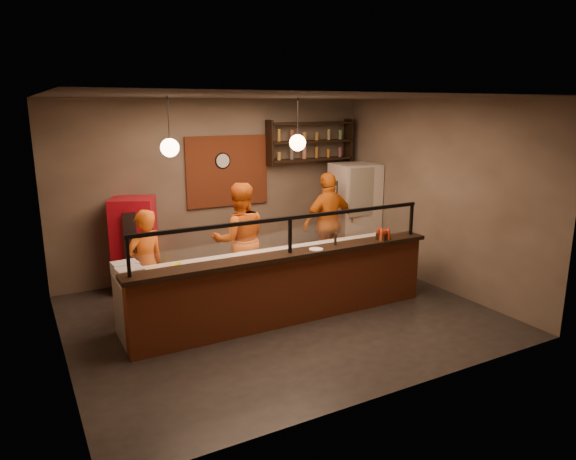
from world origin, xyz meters
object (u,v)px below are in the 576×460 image
fridge (354,213)px  condiment_caddy (383,236)px  wall_clock (222,161)px  red_cooler (135,245)px  pizza_dough (248,256)px  cook_left (146,264)px  cook_right (329,223)px  pepper_mill (335,239)px  cook_mid (240,240)px

fridge → condiment_caddy: bearing=-109.8°
wall_clock → condiment_caddy: size_ratio=1.57×
red_cooler → pizza_dough: red_cooler is taller
wall_clock → pizza_dough: wall_clock is taller
cook_left → cook_right: bearing=167.3°
cook_right → fridge: bearing=-160.5°
cook_right → pepper_mill: size_ratio=10.74×
wall_clock → cook_right: (1.66, -1.05, -1.15)m
cook_mid → fridge: size_ratio=0.96×
cook_right → pizza_dough: (-2.14, -1.09, -0.05)m
wall_clock → pepper_mill: 2.96m
wall_clock → pizza_dough: bearing=-102.6°
cook_left → red_cooler: bearing=-116.5°
cook_mid → cook_right: size_ratio=0.99×
cook_left → cook_right: cook_right is taller
red_cooler → pizza_dough: size_ratio=3.57×
cook_left → pizza_dough: bearing=136.5°
wall_clock → pepper_mill: (0.70, -2.71, -0.95)m
cook_mid → pizza_dough: 0.78m
pizza_dough → condiment_caddy: 2.12m
condiment_caddy → pepper_mill: size_ratio=1.08×
pepper_mill → red_cooler: bearing=135.3°
wall_clock → fridge: size_ratio=0.15×
fridge → condiment_caddy: 2.34m
cook_mid → fridge: 2.86m
cook_left → condiment_caddy: size_ratio=8.59×
cook_mid → pepper_mill: (0.97, -1.33, 0.20)m
fridge → wall_clock: bearing=169.7°
red_cooler → condiment_caddy: red_cooler is taller
cook_right → red_cooler: cook_right is taller
cook_left → cook_mid: size_ratio=0.87×
condiment_caddy → pepper_mill: pepper_mill is taller
pepper_mill → cook_right: bearing=59.9°
cook_mid → condiment_caddy: 2.30m
cook_left → condiment_caddy: (3.37, -1.24, 0.29)m
red_cooler → condiment_caddy: bearing=-14.4°
wall_clock → pizza_dough: (-0.48, -2.13, -1.19)m
cook_right → pizza_dough: bearing=23.2°
fridge → red_cooler: (-4.23, 0.38, -0.19)m
cook_left → cook_mid: cook_mid is taller
wall_clock → cook_mid: wall_clock is taller
wall_clock → cook_mid: bearing=-101.3°
cook_right → pepper_mill: (-0.97, -1.67, 0.20)m
condiment_caddy → pizza_dough: bearing=161.4°
wall_clock → red_cooler: 2.19m
cook_mid → cook_right: bearing=-157.8°
pizza_dough → pepper_mill: 1.33m
condiment_caddy → cook_mid: bearing=141.7°
wall_clock → cook_right: size_ratio=0.16×
cook_mid → pizza_dough: cook_mid is taller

